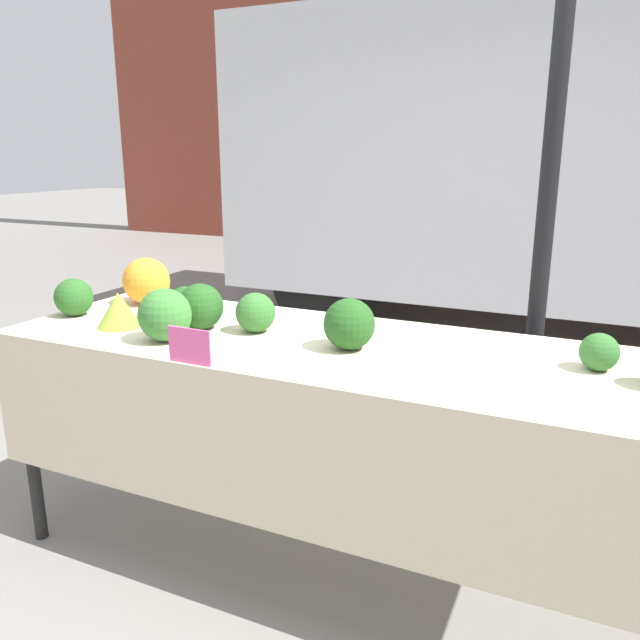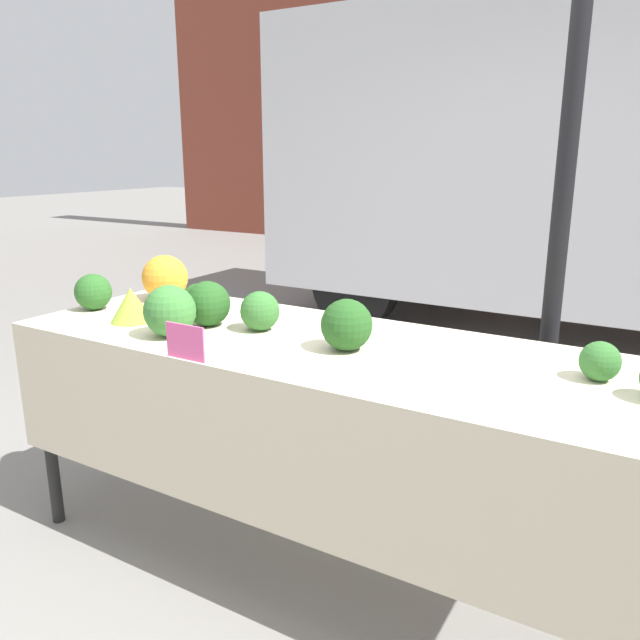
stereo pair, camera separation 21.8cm
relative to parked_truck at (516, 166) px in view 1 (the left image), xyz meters
name	(u,v)px [view 1 (the left image)]	position (x,y,z in m)	size (l,w,h in m)	color
ground_plane	(320,560)	(-0.11, -3.88, -1.43)	(40.00, 40.00, 0.00)	gray
building_facade	(561,43)	(-0.11, 4.49, 1.64)	(16.00, 0.60, 6.13)	brown
tent_pole	(545,223)	(0.56, -3.27, -0.15)	(0.07, 0.07, 2.57)	black
parked_truck	(516,166)	(0.00, 0.00, 0.00)	(5.14, 2.03, 2.68)	silver
market_table	(312,377)	(-0.11, -3.95, -0.64)	(2.35, 0.80, 0.89)	beige
orange_cauliflower	(146,281)	(-1.04, -3.68, -0.43)	(0.20, 0.20, 0.20)	orange
romanesco_head	(119,310)	(-0.89, -4.02, -0.47)	(0.17, 0.17, 0.14)	#93B238
broccoli_head_0	(185,301)	(-0.76, -3.78, -0.47)	(0.12, 0.12, 0.12)	#23511E
broccoli_head_1	(74,297)	(-1.18, -3.97, -0.46)	(0.15, 0.15, 0.15)	#285B23
broccoli_head_2	(165,315)	(-0.61, -4.10, -0.44)	(0.19, 0.19, 0.19)	#387533
broccoli_head_3	(349,324)	(0.02, -3.92, -0.45)	(0.18, 0.18, 0.18)	#23511E
broccoli_head_4	(599,352)	(0.79, -3.80, -0.48)	(0.12, 0.12, 0.12)	#336B2D
broccoli_head_5	(200,306)	(-0.59, -3.92, -0.45)	(0.17, 0.17, 0.17)	#23511E
broccoli_head_6	(255,313)	(-0.38, -3.87, -0.46)	(0.15, 0.15, 0.15)	#336B2D
price_sign	(189,346)	(-0.38, -4.27, -0.48)	(0.16, 0.01, 0.12)	#F45B9E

